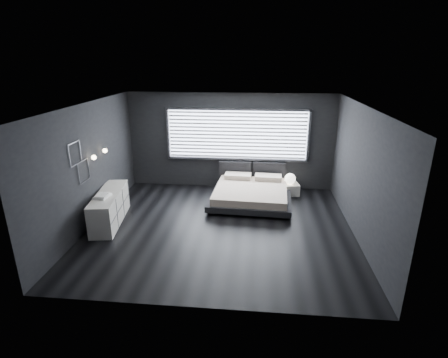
# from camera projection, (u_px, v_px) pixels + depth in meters

# --- Properties ---
(room) EXTENTS (6.04, 6.00, 2.80)m
(room) POSITION_uv_depth(u_px,v_px,m) (220.00, 170.00, 7.64)
(room) COLOR black
(room) RESTS_ON ground
(window) EXTENTS (4.14, 0.09, 1.52)m
(window) POSITION_uv_depth(u_px,v_px,m) (237.00, 135.00, 10.08)
(window) COLOR white
(window) RESTS_ON ground
(headboard) EXTENTS (1.96, 0.16, 0.52)m
(headboard) POSITION_uv_depth(u_px,v_px,m) (252.00, 170.00, 10.33)
(headboard) COLOR black
(headboard) RESTS_ON ground
(sconce_near) EXTENTS (0.18, 0.11, 0.11)m
(sconce_near) POSITION_uv_depth(u_px,v_px,m) (94.00, 157.00, 7.88)
(sconce_near) COLOR silver
(sconce_near) RESTS_ON ground
(sconce_far) EXTENTS (0.18, 0.11, 0.11)m
(sconce_far) POSITION_uv_depth(u_px,v_px,m) (105.00, 151.00, 8.45)
(sconce_far) COLOR silver
(sconce_far) RESTS_ON ground
(wall_art_upper) EXTENTS (0.01, 0.48, 0.48)m
(wall_art_upper) POSITION_uv_depth(u_px,v_px,m) (75.00, 154.00, 7.24)
(wall_art_upper) COLOR #47474C
(wall_art_upper) RESTS_ON ground
(wall_art_lower) EXTENTS (0.01, 0.48, 0.48)m
(wall_art_lower) POSITION_uv_depth(u_px,v_px,m) (84.00, 171.00, 7.64)
(wall_art_lower) COLOR #47474C
(wall_art_lower) RESTS_ON ground
(bed) EXTENTS (2.23, 2.14, 0.55)m
(bed) POSITION_uv_depth(u_px,v_px,m) (251.00, 193.00, 9.45)
(bed) COLOR black
(bed) RESTS_ON ground
(nightstand) EXTENTS (0.62, 0.55, 0.32)m
(nightstand) POSITION_uv_depth(u_px,v_px,m) (288.00, 189.00, 10.02)
(nightstand) COLOR silver
(nightstand) RESTS_ON ground
(orb_lamp) EXTENTS (0.31, 0.31, 0.31)m
(orb_lamp) POSITION_uv_depth(u_px,v_px,m) (290.00, 179.00, 9.89)
(orb_lamp) COLOR white
(orb_lamp) RESTS_ON nightstand
(dresser) EXTENTS (0.78, 1.90, 0.74)m
(dresser) POSITION_uv_depth(u_px,v_px,m) (110.00, 207.00, 8.28)
(dresser) COLOR silver
(dresser) RESTS_ON ground
(book_stack) EXTENTS (0.32, 0.40, 0.08)m
(book_stack) POSITION_uv_depth(u_px,v_px,m) (102.00, 196.00, 7.89)
(book_stack) COLOR white
(book_stack) RESTS_ON dresser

